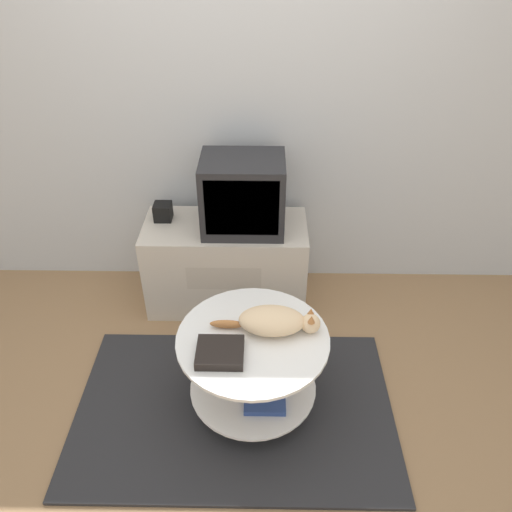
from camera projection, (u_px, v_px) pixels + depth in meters
name	position (u px, v px, depth m)	size (l,w,h in m)	color
ground_plane	(235.00, 409.00, 2.69)	(12.00, 12.00, 0.00)	#93704C
wall_back	(240.00, 95.00, 2.93)	(8.00, 0.05, 2.60)	silver
rug	(235.00, 408.00, 2.69)	(1.69, 1.08, 0.02)	#28282B
tv_stand	(227.00, 264.00, 3.26)	(1.02, 0.47, 0.59)	beige
tv	(243.00, 194.00, 2.95)	(0.49, 0.38, 0.45)	#232326
speaker	(163.00, 212.00, 3.12)	(0.11, 0.11, 0.11)	black
coffee_table	(253.00, 363.00, 2.53)	(0.75, 0.75, 0.48)	#B2B2B7
dvd_box	(220.00, 352.00, 2.32)	(0.22, 0.19, 0.05)	black
cat	(275.00, 321.00, 2.44)	(0.55, 0.20, 0.12)	beige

